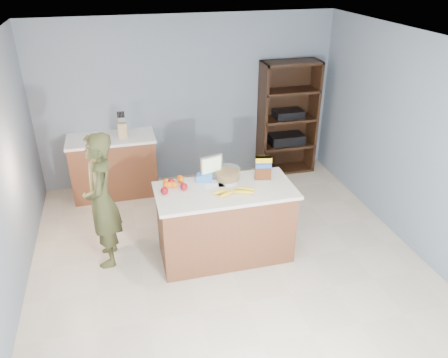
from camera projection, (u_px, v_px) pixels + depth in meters
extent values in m
cube|color=beige|center=(232.00, 269.00, 5.02)|extent=(4.50, 5.00, 0.02)
cube|color=slate|center=(189.00, 101.00, 6.59)|extent=(4.50, 0.02, 2.50)
cube|color=slate|center=(424.00, 150.00, 4.94)|extent=(0.02, 5.00, 2.50)
cube|color=white|center=(234.00, 47.00, 3.87)|extent=(4.50, 5.00, 0.02)
cube|color=brown|center=(225.00, 224.00, 5.08)|extent=(1.50, 0.70, 0.86)
cube|color=silver|center=(225.00, 191.00, 4.88)|extent=(1.56, 0.76, 0.04)
cube|color=black|center=(225.00, 251.00, 5.26)|extent=(1.46, 0.66, 0.10)
cube|color=brown|center=(114.00, 167.00, 6.45)|extent=(1.20, 0.60, 0.86)
cube|color=white|center=(111.00, 138.00, 6.24)|extent=(1.24, 0.62, 0.04)
cube|color=black|center=(284.00, 115.00, 7.08)|extent=(0.90, 0.04, 1.80)
cube|color=black|center=(262.00, 121.00, 6.83)|extent=(0.04, 0.40, 1.80)
cube|color=black|center=(313.00, 116.00, 7.02)|extent=(0.04, 0.40, 1.80)
cube|color=black|center=(284.00, 168.00, 7.33)|extent=(0.90, 0.40, 0.04)
cube|color=black|center=(286.00, 145.00, 7.13)|extent=(0.90, 0.40, 0.04)
cube|color=black|center=(288.00, 118.00, 6.93)|extent=(0.90, 0.40, 0.04)
cube|color=black|center=(290.00, 91.00, 6.72)|extent=(0.90, 0.40, 0.04)
cube|color=black|center=(292.00, 63.00, 6.52)|extent=(0.90, 0.40, 0.04)
cube|color=black|center=(286.00, 139.00, 7.09)|extent=(0.55, 0.32, 0.16)
cube|color=black|center=(288.00, 114.00, 6.89)|extent=(0.45, 0.30, 0.12)
imported|color=#3A3D1F|center=(102.00, 201.00, 4.83)|extent=(0.40, 0.59, 1.59)
cube|color=tan|center=(123.00, 130.00, 6.16)|extent=(0.12, 0.10, 0.22)
cylinder|color=black|center=(118.00, 120.00, 6.08)|extent=(0.02, 0.02, 0.09)
cylinder|color=black|center=(120.00, 120.00, 6.08)|extent=(0.02, 0.02, 0.09)
cylinder|color=black|center=(121.00, 120.00, 6.09)|extent=(0.02, 0.02, 0.09)
cylinder|color=black|center=(123.00, 120.00, 6.09)|extent=(0.02, 0.02, 0.09)
cylinder|color=black|center=(124.00, 120.00, 6.09)|extent=(0.02, 0.02, 0.09)
cube|color=white|center=(215.00, 186.00, 4.92)|extent=(0.22, 0.11, 0.00)
cube|color=white|center=(228.00, 184.00, 4.96)|extent=(0.23, 0.14, 0.00)
ellipsoid|color=yellow|center=(221.00, 192.00, 4.75)|extent=(0.22, 0.05, 0.05)
ellipsoid|color=yellow|center=(227.00, 194.00, 4.71)|extent=(0.22, 0.14, 0.05)
ellipsoid|color=yellow|center=(245.00, 189.00, 4.81)|extent=(0.22, 0.13, 0.05)
ellipsoid|color=yellow|center=(244.00, 192.00, 4.75)|extent=(0.22, 0.12, 0.05)
sphere|color=maroon|center=(171.00, 182.00, 4.91)|extent=(0.08, 0.08, 0.08)
sphere|color=maroon|center=(184.00, 187.00, 4.83)|extent=(0.08, 0.08, 0.08)
sphere|color=maroon|center=(164.00, 191.00, 4.74)|extent=(0.08, 0.08, 0.08)
sphere|color=orange|center=(169.00, 185.00, 4.88)|extent=(0.07, 0.07, 0.07)
sphere|color=orange|center=(166.00, 182.00, 4.94)|extent=(0.07, 0.07, 0.07)
sphere|color=orange|center=(175.00, 185.00, 4.88)|extent=(0.07, 0.07, 0.07)
sphere|color=orange|center=(181.00, 180.00, 4.98)|extent=(0.07, 0.07, 0.07)
sphere|color=orange|center=(166.00, 184.00, 4.88)|extent=(0.07, 0.07, 0.07)
sphere|color=orange|center=(173.00, 185.00, 4.88)|extent=(0.07, 0.07, 0.07)
sphere|color=orange|center=(180.00, 178.00, 5.03)|extent=(0.07, 0.07, 0.07)
cube|color=blue|center=(205.00, 178.00, 5.02)|extent=(0.21, 0.16, 0.08)
cylinder|color=#267219|center=(228.00, 175.00, 5.06)|extent=(0.27, 0.27, 0.09)
cylinder|color=white|center=(228.00, 174.00, 5.05)|extent=(0.30, 0.30, 0.13)
cylinder|color=silver|center=(211.00, 177.00, 5.10)|extent=(0.12, 0.12, 0.01)
cylinder|color=silver|center=(211.00, 175.00, 5.09)|extent=(0.02, 0.02, 0.05)
cube|color=silver|center=(211.00, 165.00, 5.03)|extent=(0.28, 0.11, 0.22)
cube|color=yellow|center=(212.00, 165.00, 5.01)|extent=(0.23, 0.07, 0.18)
cube|color=#592B14|center=(263.00, 168.00, 5.01)|extent=(0.20, 0.10, 0.28)
cube|color=yellow|center=(264.00, 160.00, 4.96)|extent=(0.20, 0.11, 0.06)
cube|color=blue|center=(263.00, 165.00, 5.00)|extent=(0.20, 0.11, 0.05)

